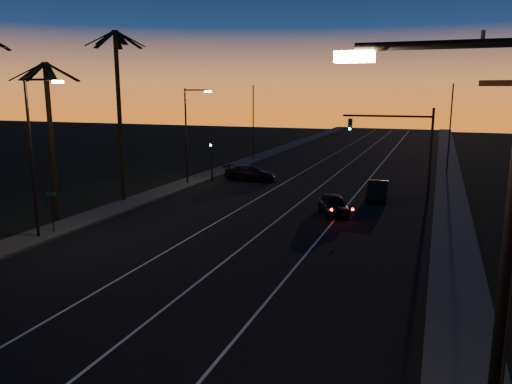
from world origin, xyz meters
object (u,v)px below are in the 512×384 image
at_px(utility_pole, 512,233).
at_px(signal_mast, 401,136).
at_px(right_car, 378,190).
at_px(cross_car, 250,173).
at_px(lead_car, 334,204).

relative_size(utility_pole, signal_mast, 1.41).
distance_m(signal_mast, right_car, 5.00).
bearing_deg(cross_car, utility_pole, -60.45).
relative_size(signal_mast, right_car, 1.61).
bearing_deg(utility_pole, cross_car, 119.55).
xyz_separation_m(signal_mast, right_car, (-1.29, -2.61, -4.06)).
bearing_deg(lead_car, signal_mast, 67.42).
bearing_deg(utility_pole, right_car, 101.88).
relative_size(lead_car, cross_car, 0.94).
distance_m(utility_pole, lead_car, 23.39).
height_order(utility_pole, cross_car, utility_pole).
xyz_separation_m(lead_car, cross_car, (-9.97, 10.21, 0.03)).
bearing_deg(signal_mast, lead_car, -112.58).
height_order(utility_pole, right_car, utility_pole).
height_order(signal_mast, right_car, signal_mast).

